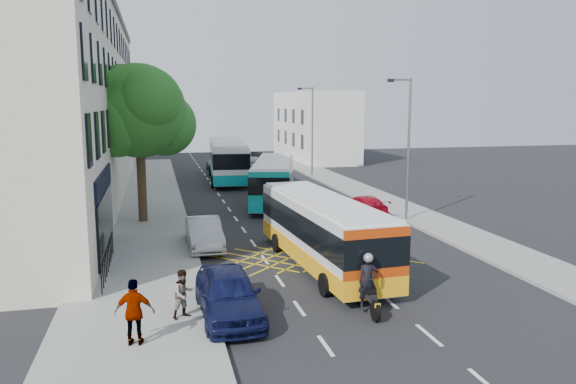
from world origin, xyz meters
TOP-DOWN VIEW (x-y plane):
  - ground at (0.00, 0.00)m, footprint 120.00×120.00m
  - pavement_left at (-8.50, 15.00)m, footprint 5.00×70.00m
  - pavement_right at (7.50, 15.00)m, footprint 3.00×70.00m
  - terrace_main at (-14.00, 24.49)m, footprint 8.30×45.00m
  - terrace_far at (-14.00, 55.00)m, footprint 8.00×20.00m
  - building_right at (11.00, 48.00)m, footprint 6.00×18.00m
  - street_tree at (-8.51, 14.97)m, footprint 6.30×5.70m
  - lamp_near at (6.20, 12.00)m, footprint 1.45×0.15m
  - lamp_far at (6.20, 32.00)m, footprint 1.45×0.15m
  - railings at (-9.70, 5.30)m, footprint 0.08×5.60m
  - bus_near at (-1.05, 4.46)m, footprint 3.09×10.48m
  - bus_mid at (0.02, 19.42)m, footprint 5.07×10.81m
  - bus_far at (-1.57, 31.30)m, footprint 3.78×12.53m
  - motorbike at (-1.13, -0.87)m, footprint 0.68×2.28m
  - parked_car_blue at (-5.60, -0.26)m, footprint 1.98×4.70m
  - parked_car_silver at (-5.60, 8.58)m, footprint 1.58×4.37m
  - red_hatchback at (4.53, 14.19)m, footprint 2.02×4.33m
  - distant_car_grey at (-1.69, 38.31)m, footprint 2.03×4.33m
  - distant_car_silver at (2.50, 41.18)m, footprint 1.72×3.59m
  - distant_car_dark at (3.69, 46.40)m, footprint 1.72×3.77m
  - pedestrian_near at (-7.00, -0.30)m, footprint 0.93×0.86m
  - pedestrian_far at (-8.42, -1.99)m, footprint 1.16×0.64m

SIDE VIEW (x-z plane):
  - ground at x=0.00m, z-range 0.00..0.00m
  - pavement_left at x=-8.50m, z-range 0.00..0.15m
  - pavement_right at x=7.50m, z-range 0.00..0.15m
  - distant_car_silver at x=2.50m, z-range 0.00..1.18m
  - distant_car_dark at x=3.69m, z-range 0.00..1.20m
  - distant_car_grey at x=-1.69m, z-range 0.00..1.20m
  - red_hatchback at x=4.53m, z-range 0.00..1.22m
  - parked_car_silver at x=-5.60m, z-range 0.00..1.43m
  - railings at x=-9.70m, z-range 0.15..1.29m
  - parked_car_blue at x=-5.60m, z-range 0.00..1.59m
  - pedestrian_near at x=-7.00m, z-range 0.15..1.69m
  - motorbike at x=-1.13m, z-range -0.06..1.96m
  - pedestrian_far at x=-8.42m, z-range 0.15..2.03m
  - bus_near at x=-1.05m, z-range 0.08..2.98m
  - bus_mid at x=0.02m, z-range 0.08..3.04m
  - bus_far at x=-1.57m, z-range 0.09..3.57m
  - building_right at x=11.00m, z-range 0.00..8.00m
  - lamp_near at x=6.20m, z-range 0.62..8.62m
  - lamp_far at x=6.20m, z-range 0.62..8.62m
  - terrace_far at x=-14.00m, z-range 0.00..10.00m
  - street_tree at x=-8.51m, z-range 1.89..10.69m
  - terrace_main at x=-14.00m, z-range 0.01..13.51m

